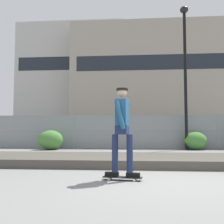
{
  "coord_description": "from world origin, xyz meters",
  "views": [
    {
      "loc": [
        -0.52,
        -5.3,
        1.02
      ],
      "look_at": [
        -1.24,
        3.3,
        1.61
      ],
      "focal_mm": 42.58,
      "sensor_mm": 36.0,
      "label": 1
    }
  ],
  "objects_px": {
    "skateboard": "(122,177)",
    "parked_car_near": "(64,133)",
    "skater": "(122,125)",
    "street_lamp": "(185,61)",
    "parked_car_mid": "(141,133)",
    "shrub_left": "(51,140)",
    "shrub_center": "(195,141)"
  },
  "relations": [
    {
      "from": "skateboard",
      "to": "parked_car_near",
      "type": "bearing_deg",
      "value": 109.95
    },
    {
      "from": "skateboard",
      "to": "skater",
      "type": "height_order",
      "value": "skater"
    },
    {
      "from": "skateboard",
      "to": "parked_car_near",
      "type": "xyz_separation_m",
      "value": [
        -4.69,
        12.92,
        0.78
      ]
    },
    {
      "from": "street_lamp",
      "to": "parked_car_near",
      "type": "distance_m",
      "value": 9.59
    },
    {
      "from": "parked_car_near",
      "to": "parked_car_mid",
      "type": "relative_size",
      "value": 0.99
    },
    {
      "from": "parked_car_mid",
      "to": "parked_car_near",
      "type": "bearing_deg",
      "value": 178.91
    },
    {
      "from": "parked_car_near",
      "to": "shrub_left",
      "type": "relative_size",
      "value": 3.41
    },
    {
      "from": "skater",
      "to": "parked_car_mid",
      "type": "relative_size",
      "value": 0.41
    },
    {
      "from": "skater",
      "to": "shrub_center",
      "type": "relative_size",
      "value": 1.55
    },
    {
      "from": "skater",
      "to": "shrub_left",
      "type": "bearing_deg",
      "value": 116.86
    },
    {
      "from": "skateboard",
      "to": "shrub_center",
      "type": "relative_size",
      "value": 0.69
    },
    {
      "from": "skater",
      "to": "shrub_center",
      "type": "distance_m",
      "value": 9.38
    },
    {
      "from": "parked_car_mid",
      "to": "shrub_center",
      "type": "xyz_separation_m",
      "value": [
        2.74,
        -4.11,
        -0.38
      ]
    },
    {
      "from": "skater",
      "to": "shrub_left",
      "type": "distance_m",
      "value": 9.14
    },
    {
      "from": "shrub_center",
      "to": "street_lamp",
      "type": "bearing_deg",
      "value": -164.73
    },
    {
      "from": "street_lamp",
      "to": "skater",
      "type": "bearing_deg",
      "value": -108.98
    },
    {
      "from": "street_lamp",
      "to": "shrub_left",
      "type": "distance_m",
      "value": 8.22
    },
    {
      "from": "skater",
      "to": "shrub_center",
      "type": "bearing_deg",
      "value": 68.55
    },
    {
      "from": "street_lamp",
      "to": "shrub_left",
      "type": "height_order",
      "value": "street_lamp"
    },
    {
      "from": "skater",
      "to": "shrub_left",
      "type": "height_order",
      "value": "skater"
    },
    {
      "from": "street_lamp",
      "to": "parked_car_mid",
      "type": "relative_size",
      "value": 1.7
    },
    {
      "from": "shrub_center",
      "to": "parked_car_near",
      "type": "bearing_deg",
      "value": 152.56
    },
    {
      "from": "shrub_left",
      "to": "parked_car_mid",
      "type": "bearing_deg",
      "value": 44.26
    },
    {
      "from": "shrub_left",
      "to": "street_lamp",
      "type": "bearing_deg",
      "value": 3.61
    },
    {
      "from": "skater",
      "to": "parked_car_near",
      "type": "distance_m",
      "value": 13.74
    },
    {
      "from": "shrub_left",
      "to": "shrub_center",
      "type": "bearing_deg",
      "value": 4.36
    },
    {
      "from": "skateboard",
      "to": "parked_car_near",
      "type": "distance_m",
      "value": 13.76
    },
    {
      "from": "skateboard",
      "to": "parked_car_mid",
      "type": "height_order",
      "value": "parked_car_mid"
    },
    {
      "from": "shrub_left",
      "to": "shrub_center",
      "type": "xyz_separation_m",
      "value": [
        7.54,
        0.57,
        -0.04
      ]
    },
    {
      "from": "skater",
      "to": "shrub_left",
      "type": "xyz_separation_m",
      "value": [
        -4.12,
        8.13,
        -0.63
      ]
    },
    {
      "from": "street_lamp",
      "to": "shrub_center",
      "type": "bearing_deg",
      "value": 15.27
    },
    {
      "from": "skateboard",
      "to": "shrub_center",
      "type": "height_order",
      "value": "shrub_center"
    }
  ]
}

